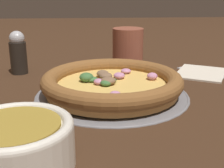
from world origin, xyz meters
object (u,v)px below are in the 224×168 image
at_px(bowl_near, 16,142).
at_px(pepper_shaker, 18,53).
at_px(pizza_tray, 112,94).
at_px(napkin, 201,72).
at_px(fork, 203,73).
at_px(drinking_cup, 128,47).
at_px(pizza, 112,83).

relative_size(bowl_near, pepper_shaker, 1.32).
bearing_deg(bowl_near, pepper_shaker, 11.55).
bearing_deg(pizza_tray, bowl_near, 151.86).
bearing_deg(napkin, fork, -64.12).
height_order(pizza_tray, napkin, napkin).
bearing_deg(drinking_cup, pepper_shaker, 103.53).
distance_m(pizza, napkin, 0.27).
xyz_separation_m(pizza, drinking_cup, (0.24, -0.06, 0.02)).
bearing_deg(fork, pizza, 83.99).
xyz_separation_m(bowl_near, drinking_cup, (0.48, -0.19, 0.02)).
relative_size(napkin, fork, 1.20).
relative_size(fork, pepper_shaker, 1.35).
xyz_separation_m(drinking_cup, napkin, (-0.10, -0.17, -0.04)).
xyz_separation_m(bowl_near, napkin, (0.38, -0.35, -0.03)).
bearing_deg(napkin, pizza_tray, 122.01).
xyz_separation_m(pizza, pepper_shaker, (0.18, 0.21, 0.03)).
bearing_deg(pizza_tray, pizza, 25.89).
bearing_deg(napkin, bowl_near, 137.10).
bearing_deg(pepper_shaker, bowl_near, -168.45).
height_order(pizza, fork, pizza).
bearing_deg(drinking_cup, napkin, -120.94).
height_order(pizza, napkin, pizza).
distance_m(bowl_near, napkin, 0.52).
height_order(bowl_near, fork, bowl_near).
relative_size(pizza_tray, bowl_near, 2.18).
distance_m(pizza, bowl_near, 0.27).
bearing_deg(pizza, pepper_shaker, 50.49).
bearing_deg(pizza_tray, drinking_cup, -13.63).
distance_m(napkin, pepper_shaker, 0.44).
bearing_deg(pizza, fork, -58.22).
bearing_deg(pepper_shaker, pizza_tray, -129.54).
bearing_deg(napkin, pizza, 121.93).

